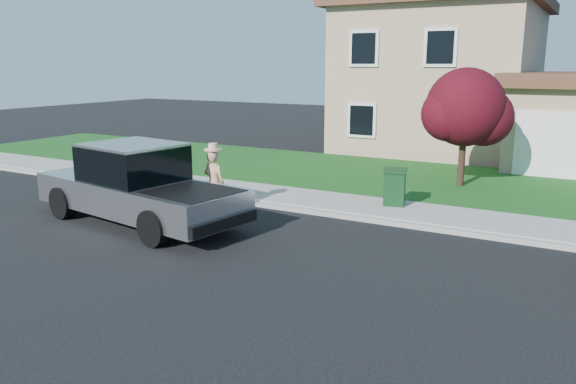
# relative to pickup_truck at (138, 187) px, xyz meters

# --- Properties ---
(ground) EXTENTS (80.00, 80.00, 0.00)m
(ground) POSITION_rel_pickup_truck_xyz_m (3.23, 0.04, -0.95)
(ground) COLOR black
(ground) RESTS_ON ground
(curb) EXTENTS (40.00, 0.20, 0.12)m
(curb) POSITION_rel_pickup_truck_xyz_m (4.23, 2.94, -0.89)
(curb) COLOR gray
(curb) RESTS_ON ground
(sidewalk) EXTENTS (40.00, 2.00, 0.15)m
(sidewalk) POSITION_rel_pickup_truck_xyz_m (4.23, 4.04, -0.87)
(sidewalk) COLOR gray
(sidewalk) RESTS_ON ground
(lawn) EXTENTS (40.00, 7.00, 0.10)m
(lawn) POSITION_rel_pickup_truck_xyz_m (4.23, 8.54, -0.90)
(lawn) COLOR #134517
(lawn) RESTS_ON ground
(house) EXTENTS (14.00, 11.30, 6.85)m
(house) POSITION_rel_pickup_truck_xyz_m (4.55, 16.42, 2.22)
(house) COLOR tan
(house) RESTS_ON ground
(pickup_truck) EXTENTS (6.43, 3.04, 2.03)m
(pickup_truck) POSITION_rel_pickup_truck_xyz_m (0.00, 0.00, 0.00)
(pickup_truck) COLOR black
(pickup_truck) RESTS_ON ground
(woman) EXTENTS (0.67, 0.47, 1.95)m
(woman) POSITION_rel_pickup_truck_xyz_m (1.23, 1.55, -0.03)
(woman) COLOR tan
(woman) RESTS_ON ground
(ornamental_tree) EXTENTS (2.75, 2.48, 3.77)m
(ornamental_tree) POSITION_rel_pickup_truck_xyz_m (6.29, 8.13, 1.57)
(ornamental_tree) COLOR black
(ornamental_tree) RESTS_ON lawn
(trash_bin) EXTENTS (0.77, 0.83, 1.00)m
(trash_bin) POSITION_rel_pickup_truck_xyz_m (5.25, 4.46, -0.29)
(trash_bin) COLOR #0D3214
(trash_bin) RESTS_ON sidewalk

